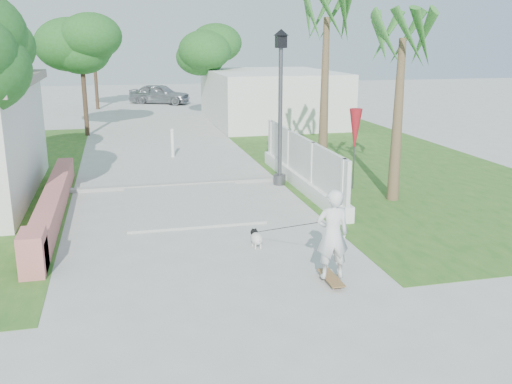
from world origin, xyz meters
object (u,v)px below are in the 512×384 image
object	(u,v)px
bollard	(172,143)
skateboarder	(295,229)
patio_umbrella	(355,131)
street_lamp	(280,102)
dog	(256,238)
parked_car	(160,94)

from	to	relation	value
bollard	skateboarder	xyz separation A→B (m)	(1.24, -10.62, 0.16)
patio_umbrella	skateboarder	xyz separation A→B (m)	(-3.36, -5.12, -0.94)
street_lamp	skateboarder	size ratio (longest dim) A/B	1.68
bollard	skateboarder	bearing A→B (deg)	-83.34
street_lamp	dog	xyz separation A→B (m)	(-1.90, -4.92, -2.23)
street_lamp	patio_umbrella	bearing A→B (deg)	-27.76
skateboarder	parked_car	distance (m)	28.47
bollard	dog	distance (m)	9.46
patio_umbrella	parked_car	bearing A→B (deg)	98.97
street_lamp	patio_umbrella	size ratio (longest dim) A/B	1.93
bollard	patio_umbrella	xyz separation A→B (m)	(4.60, -5.50, 1.10)
street_lamp	dog	world-z (taller)	street_lamp
patio_umbrella	dog	distance (m)	5.66
dog	parked_car	size ratio (longest dim) A/B	0.14
skateboarder	dog	xyz separation A→B (m)	(-0.44, 1.20, -0.54)
bollard	parked_car	world-z (taller)	parked_car
parked_car	skateboarder	bearing A→B (deg)	-155.85
bollard	skateboarder	distance (m)	10.69
street_lamp	dog	size ratio (longest dim) A/B	8.33
patio_umbrella	dog	xyz separation A→B (m)	(-3.80, -3.92, -1.49)
patio_umbrella	skateboarder	size ratio (longest dim) A/B	0.87
bollard	parked_car	xyz separation A→B (m)	(0.91, 17.85, 0.08)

